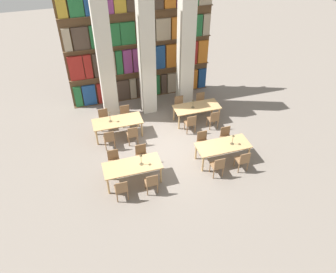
{
  "coord_description": "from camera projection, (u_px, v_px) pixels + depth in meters",
  "views": [
    {
      "loc": [
        -2.91,
        -9.62,
        8.5
      ],
      "look_at": [
        0.0,
        -0.13,
        0.67
      ],
      "focal_mm": 35.0,
      "sensor_mm": 36.0,
      "label": 1
    }
  ],
  "objects": [
    {
      "name": "ground_plane",
      "position": [
        167.0,
        148.0,
        13.16
      ],
      "size": [
        40.0,
        40.0,
        0.0
      ],
      "primitive_type": "plane",
      "color": "gray"
    },
    {
      "name": "bookshelf_bank",
      "position": [
        140.0,
        44.0,
        14.6
      ],
      "size": [
        6.68,
        0.35,
        5.5
      ],
      "color": "brown",
      "rests_on": "ground_plane"
    },
    {
      "name": "pillar_left",
      "position": [
        104.0,
        54.0,
        13.08
      ],
      "size": [
        0.63,
        0.63,
        6.0
      ],
      "color": "silver",
      "rests_on": "ground_plane"
    },
    {
      "name": "pillar_center",
      "position": [
        146.0,
        48.0,
        13.48
      ],
      "size": [
        0.63,
        0.63,
        6.0
      ],
      "color": "silver",
      "rests_on": "ground_plane"
    },
    {
      "name": "pillar_right",
      "position": [
        186.0,
        44.0,
        13.88
      ],
      "size": [
        0.63,
        0.63,
        6.0
      ],
      "color": "silver",
      "rests_on": "ground_plane"
    },
    {
      "name": "reading_table_0",
      "position": [
        132.0,
        167.0,
        11.32
      ],
      "size": [
        2.01,
        0.87,
        0.74
      ],
      "color": "tan",
      "rests_on": "ground_plane"
    },
    {
      "name": "chair_0",
      "position": [
        121.0,
        189.0,
        10.77
      ],
      "size": [
        0.42,
        0.4,
        0.88
      ],
      "color": "olive",
      "rests_on": "ground_plane"
    },
    {
      "name": "chair_1",
      "position": [
        114.0,
        161.0,
        11.84
      ],
      "size": [
        0.42,
        0.4,
        0.88
      ],
      "rotation": [
        0.0,
        0.0,
        3.14
      ],
      "color": "olive",
      "rests_on": "ground_plane"
    },
    {
      "name": "chair_2",
      "position": [
        151.0,
        182.0,
        11.0
      ],
      "size": [
        0.42,
        0.4,
        0.88
      ],
      "color": "olive",
      "rests_on": "ground_plane"
    },
    {
      "name": "chair_3",
      "position": [
        142.0,
        155.0,
        12.08
      ],
      "size": [
        0.42,
        0.4,
        0.88
      ],
      "rotation": [
        0.0,
        0.0,
        3.14
      ],
      "color": "olive",
      "rests_on": "ground_plane"
    },
    {
      "name": "desk_lamp_0",
      "position": [
        141.0,
        158.0,
        11.12
      ],
      "size": [
        0.14,
        0.14,
        0.46
      ],
      "color": "brown",
      "rests_on": "reading_table_0"
    },
    {
      "name": "reading_table_1",
      "position": [
        223.0,
        147.0,
        12.18
      ],
      "size": [
        2.01,
        0.87,
        0.74
      ],
      "color": "tan",
      "rests_on": "ground_plane"
    },
    {
      "name": "chair_4",
      "position": [
        218.0,
        166.0,
        11.64
      ],
      "size": [
        0.42,
        0.4,
        0.88
      ],
      "color": "olive",
      "rests_on": "ground_plane"
    },
    {
      "name": "chair_5",
      "position": [
        203.0,
        141.0,
        12.71
      ],
      "size": [
        0.42,
        0.4,
        0.88
      ],
      "rotation": [
        0.0,
        0.0,
        3.14
      ],
      "color": "olive",
      "rests_on": "ground_plane"
    },
    {
      "name": "chair_6",
      "position": [
        243.0,
        160.0,
        11.86
      ],
      "size": [
        0.42,
        0.4,
        0.88
      ],
      "color": "olive",
      "rests_on": "ground_plane"
    },
    {
      "name": "chair_7",
      "position": [
        226.0,
        137.0,
        12.94
      ],
      "size": [
        0.42,
        0.4,
        0.88
      ],
      "rotation": [
        0.0,
        0.0,
        3.14
      ],
      "color": "olive",
      "rests_on": "ground_plane"
    },
    {
      "name": "desk_lamp_1",
      "position": [
        233.0,
        138.0,
        11.99
      ],
      "size": [
        0.14,
        0.14,
        0.44
      ],
      "color": "brown",
      "rests_on": "reading_table_1"
    },
    {
      "name": "reading_table_2",
      "position": [
        117.0,
        123.0,
        13.38
      ],
      "size": [
        2.01,
        0.87,
        0.74
      ],
      "color": "tan",
      "rests_on": "ground_plane"
    },
    {
      "name": "chair_8",
      "position": [
        109.0,
        139.0,
        12.85
      ],
      "size": [
        0.42,
        0.4,
        0.88
      ],
      "color": "olive",
      "rests_on": "ground_plane"
    },
    {
      "name": "chair_9",
      "position": [
        104.0,
        118.0,
        13.92
      ],
      "size": [
        0.42,
        0.4,
        0.88
      ],
      "rotation": [
        0.0,
        0.0,
        3.14
      ],
      "color": "olive",
      "rests_on": "ground_plane"
    },
    {
      "name": "chair_10",
      "position": [
        132.0,
        134.0,
        13.06
      ],
      "size": [
        0.42,
        0.4,
        0.88
      ],
      "color": "olive",
      "rests_on": "ground_plane"
    },
    {
      "name": "chair_11",
      "position": [
        125.0,
        115.0,
        14.14
      ],
      "size": [
        0.42,
        0.4,
        0.88
      ],
      "rotation": [
        0.0,
        0.0,
        3.14
      ],
      "color": "olive",
      "rests_on": "ground_plane"
    },
    {
      "name": "desk_lamp_2",
      "position": [
        110.0,
        115.0,
        13.1
      ],
      "size": [
        0.14,
        0.14,
        0.48
      ],
      "color": "brown",
      "rests_on": "reading_table_2"
    },
    {
      "name": "reading_table_3",
      "position": [
        197.0,
        108.0,
        14.22
      ],
      "size": [
        2.01,
        0.87,
        0.74
      ],
      "color": "tan",
      "rests_on": "ground_plane"
    },
    {
      "name": "chair_12",
      "position": [
        191.0,
        123.0,
        13.67
      ],
      "size": [
        0.42,
        0.4,
        0.88
      ],
      "color": "olive",
      "rests_on": "ground_plane"
    },
    {
      "name": "chair_13",
      "position": [
        180.0,
        105.0,
        14.74
      ],
      "size": [
        0.42,
        0.4,
        0.88
      ],
      "rotation": [
        0.0,
        0.0,
        3.14
      ],
      "color": "olive",
      "rests_on": "ground_plane"
    },
    {
      "name": "chair_14",
      "position": [
        213.0,
        119.0,
        13.91
      ],
      "size": [
        0.42,
        0.4,
        0.88
      ],
      "color": "olive",
      "rests_on": "ground_plane"
    },
    {
      "name": "chair_15",
      "position": [
        201.0,
        101.0,
        14.98
      ],
      "size": [
        0.42,
        0.4,
        0.88
      ],
      "rotation": [
        0.0,
        0.0,
        3.14
      ],
      "color": "olive",
      "rests_on": "ground_plane"
    },
    {
      "name": "desk_lamp_3",
      "position": [
        193.0,
        102.0,
        13.94
      ],
      "size": [
        0.14,
        0.14,
        0.4
      ],
      "color": "brown",
      "rests_on": "reading_table_3"
    }
  ]
}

